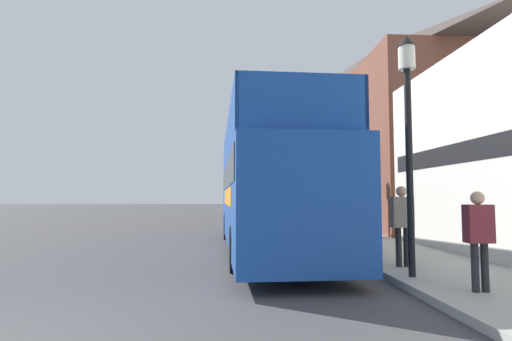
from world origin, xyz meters
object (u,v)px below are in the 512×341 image
object	(u,v)px
lamp_post_nearest	(408,108)
pedestrian_second	(479,231)
tour_bus	(266,193)
parked_car_ahead_of_bus	(268,214)
lamp_post_second	(313,160)
pedestrian_third	(402,218)
lamp_post_third	(286,166)

from	to	relation	value
lamp_post_nearest	pedestrian_second	bearing A→B (deg)	-66.70
tour_bus	lamp_post_nearest	size ratio (longest dim) A/B	2.48
tour_bus	pedestrian_second	bearing A→B (deg)	-67.13
lamp_post_nearest	parked_car_ahead_of_bus	bearing A→B (deg)	96.35
tour_bus	lamp_post_second	bearing A→B (deg)	59.14
lamp_post_nearest	lamp_post_second	world-z (taller)	lamp_post_nearest
pedestrian_second	lamp_post_second	distance (m)	10.76
pedestrian_third	lamp_post_nearest	distance (m)	2.44
parked_car_ahead_of_bus	lamp_post_third	distance (m)	5.76
pedestrian_third	lamp_post_nearest	size ratio (longest dim) A/B	0.37
lamp_post_nearest	lamp_post_second	bearing A→B (deg)	90.13
pedestrian_third	parked_car_ahead_of_bus	bearing A→B (deg)	98.14
lamp_post_nearest	lamp_post_third	world-z (taller)	lamp_post_third
lamp_post_nearest	lamp_post_second	distance (m)	9.28
tour_bus	lamp_post_nearest	bearing A→B (deg)	-66.60
pedestrian_second	lamp_post_second	size ratio (longest dim) A/B	0.36
pedestrian_second	lamp_post_third	xyz separation A→B (m)	(-0.49, 19.82, 2.62)
parked_car_ahead_of_bus	lamp_post_nearest	world-z (taller)	lamp_post_nearest
pedestrian_second	lamp_post_nearest	xyz separation A→B (m)	(-0.54, 1.25, 2.26)
parked_car_ahead_of_bus	pedestrian_third	xyz separation A→B (m)	(1.84, -12.84, 0.47)
pedestrian_third	lamp_post_third	bearing A→B (deg)	90.77
lamp_post_third	pedestrian_second	bearing A→B (deg)	-88.59
tour_bus	lamp_post_nearest	distance (m)	5.67
parked_car_ahead_of_bus	pedestrian_second	bearing A→B (deg)	-79.79
parked_car_ahead_of_bus	pedestrian_third	distance (m)	12.98
lamp_post_nearest	lamp_post_second	size ratio (longest dim) A/B	1.05
pedestrian_second	pedestrian_third	world-z (taller)	pedestrian_third
pedestrian_second	lamp_post_third	world-z (taller)	lamp_post_third
lamp_post_second	lamp_post_third	xyz separation A→B (m)	(0.07, 9.28, 0.50)
parked_car_ahead_of_bus	lamp_post_second	distance (m)	5.49
pedestrian_third	tour_bus	bearing A→B (deg)	124.94
pedestrian_second	lamp_post_nearest	size ratio (longest dim) A/B	0.34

